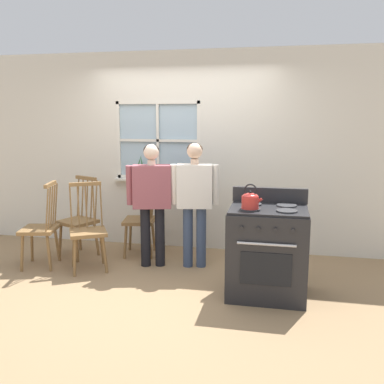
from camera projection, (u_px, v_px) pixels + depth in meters
The scene contains 12 objects.
ground_plane at pixel (158, 283), 4.77m from camera, with size 16.00×16.00×0.00m, color #937551.
wall_back at pixel (187, 152), 5.88m from camera, with size 6.40×0.16×2.70m.
chair_by_window at pixel (141, 220), 5.67m from camera, with size 0.47×0.48×1.05m.
chair_near_wall at pixel (88, 232), 5.12m from camera, with size 0.56×0.56×1.05m.
chair_center_cluster at pixel (41, 229), 5.23m from camera, with size 0.49×0.50×1.05m.
chair_near_stove at pixel (79, 221), 5.63m from camera, with size 0.55×0.54×1.05m.
person_elderly_left at pixel (152, 194), 5.17m from camera, with size 0.62×0.33×1.51m.
person_teen_center at pixel (195, 194), 5.14m from camera, with size 0.58×0.28×1.52m.
stove at pixel (267, 251), 4.38m from camera, with size 0.79×0.68×1.08m.
kettle at pixel (250, 200), 4.19m from camera, with size 0.21×0.17×0.25m.
potted_plant at pixel (141, 172), 5.97m from camera, with size 0.14×0.14×0.34m.
handbag at pixel (158, 190), 5.59m from camera, with size 0.21×0.23×0.31m.
Camera 1 is at (1.31, -4.34, 1.84)m, focal length 40.00 mm.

